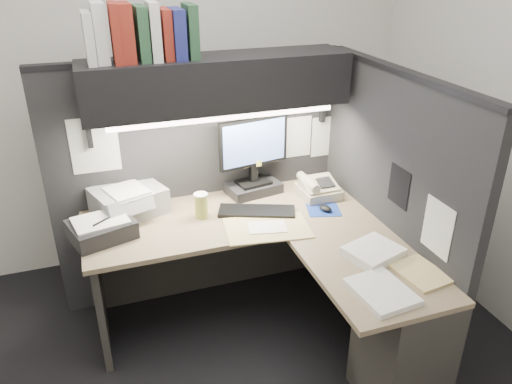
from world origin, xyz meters
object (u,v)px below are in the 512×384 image
monitor (254,164)px  keyboard (257,211)px  overhead_shelf (218,82)px  coffee_cup (201,206)px  printer (129,200)px  telephone (318,189)px  notebook_stack (102,229)px  desk (311,296)px

monitor → keyboard: 0.35m
overhead_shelf → coffee_cup: size_ratio=10.53×
overhead_shelf → coffee_cup: bearing=-135.6°
keyboard → monitor: bearing=96.7°
keyboard → printer: bearing=-178.5°
coffee_cup → printer: 0.46m
telephone → notebook_stack: bearing=-178.0°
monitor → keyboard: monitor is taller
keyboard → printer: (-0.74, 0.27, 0.07)m
printer → telephone: bearing=-27.8°
desk → monitor: monitor is taller
desk → overhead_shelf: bearing=111.8°
desk → coffee_cup: size_ratio=11.55×
overhead_shelf → telephone: size_ratio=6.16×
desk → notebook_stack: notebook_stack is taller
overhead_shelf → printer: 0.90m
monitor → coffee_cup: bearing=-162.0°
monitor → notebook_stack: monitor is taller
keyboard → overhead_shelf: bearing=147.2°
telephone → desk: bearing=-118.8°
monitor → keyboard: (-0.07, -0.28, -0.19)m
desk → keyboard: keyboard is taller
monitor → coffee_cup: 0.48m
telephone → coffee_cup: (-0.79, -0.04, 0.02)m
keyboard → printer: printer is taller
overhead_shelf → monitor: bearing=11.9°
keyboard → notebook_stack: bearing=-159.2°
desk → coffee_cup: (-0.47, 0.58, 0.36)m
coffee_cup → printer: size_ratio=0.37×
telephone → notebook_stack: notebook_stack is taller
coffee_cup → notebook_stack: (-0.58, -0.04, -0.02)m
telephone → monitor: bearing=153.7°
overhead_shelf → monitor: size_ratio=3.00×
monitor → telephone: bearing=-35.0°
desk → keyboard: (-0.14, 0.53, 0.30)m
desk → telephone: (0.32, 0.62, 0.34)m
overhead_shelf → keyboard: bearing=-54.5°
desk → telephone: size_ratio=6.76×
overhead_shelf → desk: bearing=-68.2°
overhead_shelf → notebook_stack: size_ratio=4.68×
coffee_cup → notebook_stack: 0.59m
keyboard → telephone: bearing=33.6°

